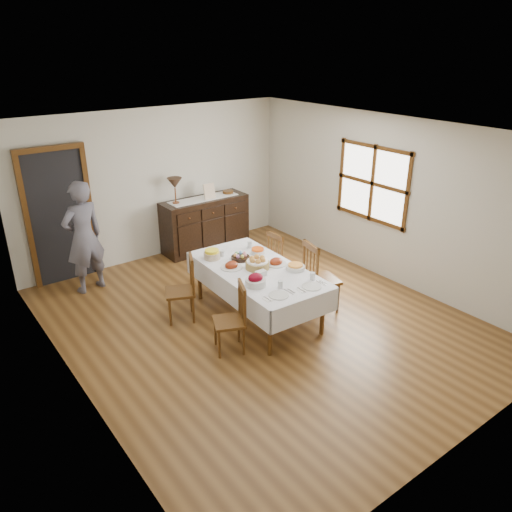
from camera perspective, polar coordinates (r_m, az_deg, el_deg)
ground at (r=7.03m, az=0.49°, el=-7.38°), size 6.00×6.00×0.00m
room_shell at (r=6.59m, az=-2.70°, el=6.11°), size 5.02×6.02×2.65m
dining_table at (r=6.87m, az=0.13°, el=-2.11°), size 1.17×2.16×0.73m
chair_left_near at (r=6.20m, az=-2.68°, el=-7.05°), size 0.50×0.50×0.91m
chair_left_far at (r=6.94m, az=-8.29°, el=-3.64°), size 0.52×0.52×0.94m
chair_right_near at (r=7.10m, az=7.16°, el=-2.37°), size 0.53×0.53×1.05m
chair_right_far at (r=7.70m, az=2.90°, el=-0.49°), size 0.40×0.40×0.95m
sideboard at (r=9.27m, az=-5.83°, el=3.69°), size 1.61×0.58×0.97m
person at (r=7.93m, az=-19.15°, el=2.43°), size 0.65×0.48×1.86m
bread_basket at (r=6.81m, az=0.16°, el=-0.87°), size 0.33×0.33×0.17m
egg_basket at (r=7.10m, az=-1.80°, el=-0.14°), size 0.27×0.27×0.10m
ham_platter_a at (r=6.85m, az=-2.82°, el=-1.13°), size 0.30×0.30×0.11m
ham_platter_b at (r=6.95m, az=2.30°, el=-0.72°), size 0.30×0.30×0.11m
beet_bowl at (r=6.34m, az=-0.06°, el=-2.82°), size 0.27×0.27×0.16m
carrot_bowl at (r=7.29m, az=0.19°, el=0.57°), size 0.20×0.20×0.09m
pineapple_bowl at (r=7.15m, az=-5.05°, el=0.18°), size 0.24×0.24×0.13m
casserole_dish at (r=6.81m, az=4.52°, el=-1.26°), size 0.26×0.26×0.08m
butter_dish at (r=6.61m, az=0.56°, el=-2.00°), size 0.14×0.10×0.07m
setting_left at (r=6.18m, az=2.63°, el=-4.08°), size 0.42×0.31×0.10m
setting_right at (r=6.42m, az=6.37°, el=-3.09°), size 0.42×0.31×0.10m
glass_far_a at (r=7.21m, az=-3.89°, el=0.30°), size 0.07×0.07×0.09m
glass_far_b at (r=7.48m, az=-0.73°, el=1.29°), size 0.07×0.07×0.11m
runner at (r=9.12m, az=-6.03°, el=6.56°), size 1.30×0.35×0.01m
table_lamp at (r=8.80m, az=-9.28°, el=8.15°), size 0.26×0.26×0.46m
picture_frame at (r=9.06m, az=-5.35°, el=7.37°), size 0.22×0.08×0.28m
deco_bowl at (r=9.38m, az=-3.23°, el=7.31°), size 0.20×0.20×0.06m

